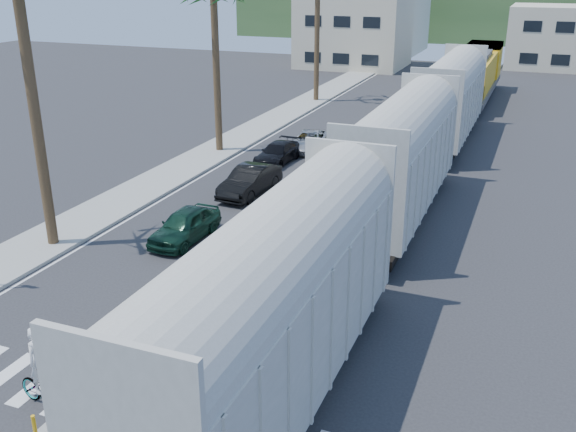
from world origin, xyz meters
name	(u,v)px	position (x,y,z in m)	size (l,w,h in m)	color
ground	(130,359)	(0.00, 0.00, 0.00)	(140.00, 140.00, 0.00)	#28282B
sidewalk	(237,139)	(-8.50, 25.00, 0.07)	(3.00, 90.00, 0.15)	gray
rails	(443,148)	(5.00, 28.00, 0.03)	(1.56, 100.00, 0.06)	black
median	(332,173)	(0.00, 19.96, 0.09)	(0.45, 60.00, 0.85)	gray
crosswalk	(88,397)	(0.00, -2.00, 0.01)	(14.00, 2.20, 0.01)	silver
lane_markings	(325,149)	(-2.15, 25.00, 0.00)	(9.42, 90.00, 0.01)	silver
freight_train	(424,132)	(5.00, 20.25, 2.91)	(3.00, 60.94, 5.85)	#ADAB9E
buildings	(410,24)	(-6.41, 71.66, 4.36)	(38.00, 27.00, 10.00)	beige
hillside	(485,1)	(0.00, 100.00, 6.00)	(80.00, 20.00, 12.00)	#385628
car_lead	(185,225)	(-3.03, 8.58, 0.70)	(1.78, 4.16, 1.40)	#103223
car_second	(250,181)	(-2.95, 15.11, 0.75)	(1.91, 4.65, 1.50)	black
car_third	(277,153)	(-3.85, 21.02, 0.61)	(1.90, 4.27, 1.22)	black
car_rear	(310,141)	(-3.01, 24.50, 0.61)	(2.41, 4.56, 1.22)	#AEB0B3
cyclist	(46,383)	(-0.70, -2.74, 0.78)	(1.38, 2.30, 2.44)	#9EA0A5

